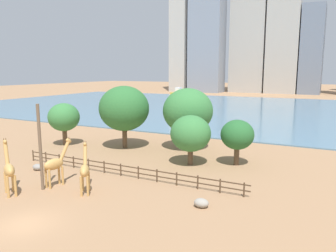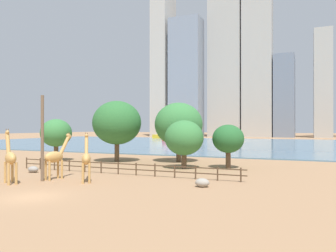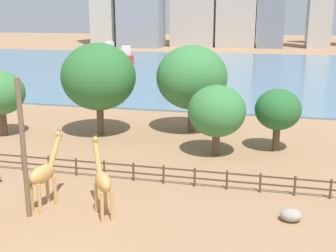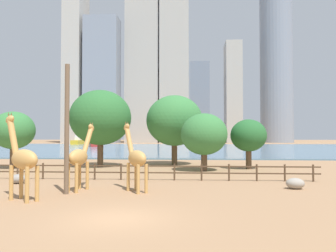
# 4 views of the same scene
# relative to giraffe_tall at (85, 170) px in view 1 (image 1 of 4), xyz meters

# --- Properties ---
(ground_plane) EXTENTS (400.00, 400.00, 0.00)m
(ground_plane) POSITION_rel_giraffe_tall_xyz_m (0.32, 73.33, -2.10)
(ground_plane) COLOR #9E7551
(harbor_water) EXTENTS (180.00, 86.00, 0.20)m
(harbor_water) POSITION_rel_giraffe_tall_xyz_m (0.32, 70.33, -2.00)
(harbor_water) COLOR slate
(harbor_water) RESTS_ON ground
(giraffe_tall) EXTENTS (2.15, 2.66, 4.47)m
(giraffe_tall) POSITION_rel_giraffe_tall_xyz_m (0.00, 0.00, 0.00)
(giraffe_tall) COLOR tan
(giraffe_tall) RESTS_ON ground
(giraffe_companion) EXTENTS (2.79, 1.96, 4.83)m
(giraffe_companion) POSITION_rel_giraffe_tall_xyz_m (-5.67, -3.19, 0.14)
(giraffe_companion) COLOR tan
(giraffe_companion) RESTS_ON ground
(giraffe_young) EXTENTS (1.13, 3.20, 4.45)m
(giraffe_young) POSITION_rel_giraffe_tall_xyz_m (-3.67, 0.19, 0.03)
(giraffe_young) COLOR tan
(giraffe_young) RESTS_ON ground
(utility_pole) EXTENTS (0.28, 0.28, 7.84)m
(utility_pole) POSITION_rel_giraffe_tall_xyz_m (-4.03, -1.12, 1.82)
(utility_pole) COLOR brown
(utility_pole) RESTS_ON ground
(boulder_near_fence) EXTENTS (1.21, 0.90, 0.68)m
(boulder_near_fence) POSITION_rel_giraffe_tall_xyz_m (-9.19, 2.89, -1.76)
(boulder_near_fence) COLOR gray
(boulder_near_fence) RESTS_ON ground
(boulder_by_pole) EXTENTS (1.20, 0.96, 0.72)m
(boulder_by_pole) POSITION_rel_giraffe_tall_xyz_m (10.30, 1.71, -1.74)
(boulder_by_pole) COLOR gray
(boulder_by_pole) RESTS_ON ground
(enclosure_fence) EXTENTS (26.12, 0.14, 1.30)m
(enclosure_fence) POSITION_rel_giraffe_tall_xyz_m (0.20, 5.33, -1.34)
(enclosure_fence) COLOR #4C3826
(enclosure_fence) RESTS_ON ground
(tree_left_large) EXTENTS (6.92, 6.92, 8.68)m
(tree_left_large) POSITION_rel_giraffe_tall_xyz_m (-6.70, 15.96, 3.45)
(tree_left_large) COLOR brown
(tree_left_large) RESTS_ON ground
(tree_center_broad) EXTENTS (3.78, 3.78, 5.24)m
(tree_center_broad) POSITION_rel_giraffe_tall_xyz_m (9.58, 14.67, 1.41)
(tree_center_broad) COLOR brown
(tree_center_broad) RESTS_ON ground
(tree_right_tall) EXTENTS (4.49, 4.49, 6.11)m
(tree_right_tall) POSITION_rel_giraffe_tall_xyz_m (-15.52, 13.53, 1.96)
(tree_right_tall) COLOR brown
(tree_right_tall) RESTS_ON ground
(tree_left_small) EXTENTS (4.63, 4.63, 5.75)m
(tree_left_small) POSITION_rel_giraffe_tall_xyz_m (4.81, 12.38, 1.54)
(tree_left_small) COLOR brown
(tree_left_small) RESTS_ON ground
(tree_right_small) EXTENTS (6.80, 6.80, 8.40)m
(tree_right_small) POSITION_rel_giraffe_tall_xyz_m (1.54, 19.08, 3.23)
(tree_right_small) COLOR brown
(tree_right_small) RESTS_ON ground
(boat_ferry) EXTENTS (3.12, 8.26, 3.61)m
(boat_ferry) POSITION_rel_giraffe_tall_xyz_m (-40.21, 104.58, -0.67)
(boat_ferry) COLOR gold
(boat_ferry) RESTS_ON harbor_water
(boat_sailboat) EXTENTS (6.06, 9.38, 3.88)m
(boat_sailboat) POSITION_rel_giraffe_tall_xyz_m (-26.12, 80.26, -0.58)
(boat_sailboat) COLOR #B22D28
(boat_sailboat) RESTS_ON harbor_water
(skyline_tower_needle) EXTENTS (16.39, 10.87, 61.59)m
(skyline_tower_needle) POSITION_rel_giraffe_tall_xyz_m (-39.51, 136.72, 28.70)
(skyline_tower_needle) COLOR gray
(skyline_tower_needle) RESTS_ON ground
(skyline_tower_glass) EXTENTS (9.66, 15.78, 40.29)m
(skyline_tower_glass) POSITION_rel_giraffe_tall_xyz_m (8.36, 147.83, 18.05)
(skyline_tower_glass) COLOR slate
(skyline_tower_glass) RESTS_ON ground
(skyline_block_right) EXTENTS (14.57, 9.20, 82.41)m
(skyline_block_right) POSITION_rel_giraffe_tall_xyz_m (-4.30, 144.56, 39.11)
(skyline_block_right) COLOR #ADA89E
(skyline_block_right) RESTS_ON ground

